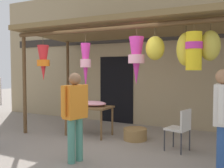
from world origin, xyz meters
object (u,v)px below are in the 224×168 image
Objects in this scene: wicker_basket_by_table at (135,134)px; customer_foreground at (75,110)px; folding_chair at (181,126)px; vendor_in_orange at (222,114)px; flower_heap_on_table at (93,103)px; display_table at (89,110)px.

wicker_basket_by_table is 0.34× the size of customer_foreground.
vendor_in_orange is (0.82, -0.98, 0.45)m from folding_chair.
vendor_in_orange reaches higher than folding_chair.
customer_foreground is at bearing -136.48° from folding_chair.
flower_heap_on_table is 1.28m from wicker_basket_by_table.
display_table is 2.32m from folding_chair.
wicker_basket_by_table is 2.51m from vendor_in_orange.
flower_heap_on_table is 3.33m from vendor_in_orange.
vendor_in_orange reaches higher than flower_heap_on_table.
display_table is at bearing -174.57° from wicker_basket_by_table.
customer_foreground reaches higher than wicker_basket_by_table.
customer_foreground is at bearing -169.06° from vendor_in_orange.
wicker_basket_by_table is 0.33× the size of vendor_in_orange.
flower_heap_on_table is at bearing 156.70° from vendor_in_orange.
flower_heap_on_table is 2.27m from folding_chair.
wicker_basket_by_table is (-1.12, 0.38, -0.37)m from folding_chair.
flower_heap_on_table is 0.46× the size of customer_foreground.
vendor_in_orange is (3.05, -1.31, 0.17)m from flower_heap_on_table.
folding_chair is (2.23, -0.34, -0.28)m from flower_heap_on_table.
flower_heap_on_table is 0.45× the size of vendor_in_orange.
customer_foreground reaches higher than folding_chair.
wicker_basket_by_table is at bearing 5.43° from display_table.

